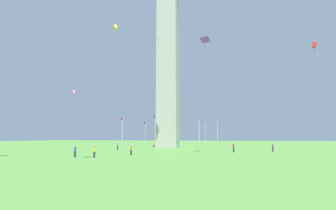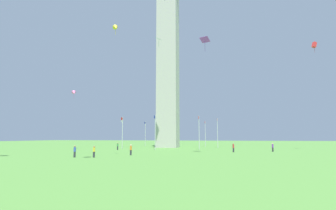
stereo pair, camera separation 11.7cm
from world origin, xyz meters
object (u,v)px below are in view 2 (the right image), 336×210
flagpole_se (205,132)px  person_yellow_shirt (94,152)px  flagpole_nw (122,131)px  person_purple_shirt (273,147)px  person_blue_shirt (75,151)px  person_green_shirt (118,146)px  flagpole_s (177,133)px  flagpole_e (217,132)px  kite_yellow_delta (116,28)px  person_orange_shirt (131,150)px  person_red_shirt (233,148)px  flagpole_sw (145,132)px  kite_red_box (314,45)px  kite_pink_delta (74,93)px  kite_green_diamond (159,39)px  flagpole_ne (199,131)px  flagpole_w (122,132)px  kite_purple_diamond (205,40)px  obelisk_monument (168,58)px  flagpole_n (155,131)px

flagpole_se → person_yellow_shirt: flagpole_se is taller
flagpole_nw → person_purple_shirt: 34.54m
person_blue_shirt → person_green_shirt: bearing=46.9°
flagpole_s → flagpole_nw: same height
flagpole_e → kite_yellow_delta: size_ratio=4.68×
person_orange_shirt → person_red_shirt: bearing=-68.1°
flagpole_s → person_yellow_shirt: (49.31, -2.77, -3.47)m
person_blue_shirt → flagpole_sw: bearing=45.0°
person_yellow_shirt → kite_red_box: 52.87m
kite_pink_delta → kite_green_diamond: 24.25m
flagpole_ne → person_blue_shirt: (26.95, -14.95, -3.44)m
flagpole_ne → person_red_shirt: 12.37m
flagpole_w → person_blue_shirt: bearing=12.3°
kite_purple_diamond → kite_green_diamond: 19.44m
flagpole_se → flagpole_s: size_ratio=1.00×
obelisk_monument → flagpole_sw: obelisk_monument is taller
flagpole_ne → person_red_shirt: size_ratio=4.57×
kite_yellow_delta → flagpole_sw: bearing=-168.9°
flagpole_se → obelisk_monument: bearing=-45.2°
flagpole_sw → person_yellow_shirt: (45.39, 6.70, -3.47)m
person_blue_shirt → person_orange_shirt: bearing=-6.6°
person_red_shirt → kite_red_box: bearing=-122.9°
person_red_shirt → kite_yellow_delta: bearing=65.7°
flagpole_sw → kite_green_diamond: (20.22, 9.54, 22.37)m
person_orange_shirt → person_purple_shirt: person_purple_shirt is taller
kite_yellow_delta → kite_purple_diamond: (-9.10, 13.25, 0.35)m
flagpole_w → person_purple_shirt: 40.97m
flagpole_ne → flagpole_nw: bearing=-90.0°
flagpole_se → flagpole_n: bearing=-22.5°
flagpole_se → kite_yellow_delta: kite_yellow_delta is taller
flagpole_sw → kite_purple_diamond: bearing=32.6°
person_orange_shirt → kite_yellow_delta: (3.05, -1.74, 19.08)m
flagpole_se → flagpole_nw: (18.94, -18.94, 0.00)m
obelisk_monument → person_orange_shirt: size_ratio=29.96×
kite_yellow_delta → kite_purple_diamond: size_ratio=0.67×
kite_pink_delta → kite_purple_diamond: (9.56, 32.00, 6.93)m
flagpole_w → kite_pink_delta: size_ratio=3.86×
person_blue_shirt → kite_purple_diamond: bearing=-16.1°
flagpole_ne → person_orange_shirt: 23.09m
flagpole_ne → flagpole_e: (-9.47, 3.92, 0.00)m
flagpole_e → kite_red_box: 30.36m
person_blue_shirt → kite_yellow_delta: bearing=-17.8°
kite_pink_delta → person_orange_shirt: bearing=52.7°
obelisk_monument → kite_pink_delta: 27.49m
flagpole_n → flagpole_sw: (-22.86, -9.47, 0.00)m
flagpole_s → person_purple_shirt: 37.97m
kite_red_box → person_orange_shirt: bearing=-56.6°
flagpole_ne → person_green_shirt: flagpole_ne is taller
kite_green_diamond → person_purple_shirt: bearing=78.8°
flagpole_nw → kite_green_diamond: kite_green_diamond is taller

